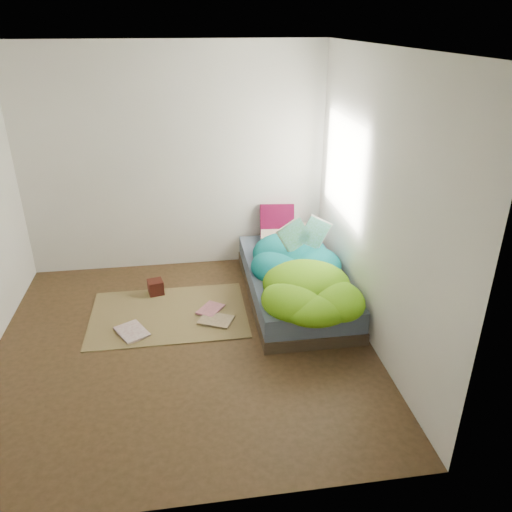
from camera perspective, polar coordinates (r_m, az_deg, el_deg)
The scene contains 12 objects.
ground at distance 4.84m, azimuth -8.19°, elevation -9.95°, with size 3.50×3.50×0.00m, color #3B2B16.
room_walls at distance 4.13m, azimuth -9.41°, elevation 8.83°, with size 3.54×3.54×2.62m.
bed at distance 5.48m, azimuth 4.42°, elevation -3.14°, with size 1.00×2.00×0.34m.
duvet at distance 5.13m, azimuth 5.08°, elevation -0.95°, with size 0.96×1.84×0.34m, color #07627A, non-canonical shape.
rug at distance 5.30m, azimuth -9.93°, elevation -6.56°, with size 1.60×1.10×0.01m, color brown.
pillow_floral at distance 6.08m, azimuth 3.35°, elevation 2.43°, with size 0.59×0.36×0.13m, color beige.
pillow_magenta at distance 6.12m, azimuth 2.42°, elevation 4.02°, with size 0.41×0.13×0.41m, color #490420.
open_book at distance 5.25m, azimuth 5.65°, elevation 3.51°, with size 0.49×0.11×0.30m, color #297F34, non-canonical shape.
wooden_box at distance 5.66m, azimuth -11.40°, elevation -3.50°, with size 0.16×0.16×0.16m, color #370E0C.
floor_book_a at distance 5.03m, azimuth -15.27°, elevation -8.83°, with size 0.25×0.34×0.03m, color silver.
floor_book_b at distance 5.34m, azimuth -6.17°, elevation -5.83°, with size 0.21×0.28×0.03m, color #D47A7E.
floor_book_c at distance 5.02m, azimuth -5.09°, elevation -8.02°, with size 0.24×0.33×0.02m, color tan.
Camera 1 is at (0.10, -3.95, 2.79)m, focal length 35.00 mm.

